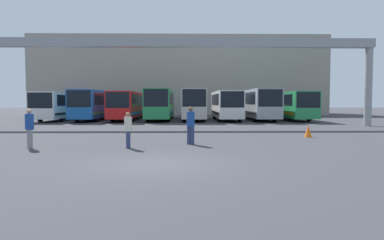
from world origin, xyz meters
TOP-DOWN VIEW (x-y plane):
  - ground_plane at (0.00, 0.00)m, footprint 200.00×200.00m
  - building_backdrop at (0.00, 45.82)m, footprint 45.02×12.00m
  - overhead_gantry at (0.00, 17.02)m, footprint 32.69×0.80m
  - bus_slot_0 at (-12.48, 26.68)m, footprint 2.53×11.68m
  - bus_slot_1 at (-8.91, 26.96)m, footprint 2.46×12.24m
  - bus_slot_2 at (-5.35, 26.90)m, footprint 2.44×12.12m
  - bus_slot_3 at (-1.78, 26.76)m, footprint 2.52×11.85m
  - bus_slot_4 at (1.78, 26.63)m, footprint 2.45×11.58m
  - bus_slot_5 at (5.35, 25.85)m, footprint 2.43×10.03m
  - bus_slot_6 at (8.91, 26.81)m, footprint 2.51×11.93m
  - bus_slot_7 at (12.48, 26.98)m, footprint 2.47×12.28m
  - pedestrian_near_left at (-1.50, 3.88)m, footprint 0.33×0.33m
  - pedestrian_near_center at (1.23, 5.17)m, footprint 0.37×0.37m
  - pedestrian_near_right at (-5.77, 3.92)m, footprint 0.36×0.36m
  - traffic_cone at (7.96, 8.27)m, footprint 0.43×0.43m

SIDE VIEW (x-z plane):
  - ground_plane at x=0.00m, z-range 0.00..0.00m
  - traffic_cone at x=7.96m, z-range 0.00..0.68m
  - pedestrian_near_left at x=-1.50m, z-range 0.05..1.62m
  - pedestrian_near_right at x=-5.77m, z-range 0.05..1.78m
  - pedestrian_near_center at x=1.23m, z-range 0.05..1.85m
  - bus_slot_0 at x=-12.48m, z-range 0.23..3.19m
  - bus_slot_2 at x=-5.35m, z-range 0.23..3.25m
  - bus_slot_7 at x=12.48m, z-range 0.24..3.26m
  - bus_slot_5 at x=5.35m, z-range 0.24..3.33m
  - bus_slot_1 at x=-8.91m, z-range 0.24..3.42m
  - bus_slot_6 at x=8.91m, z-range 0.25..3.53m
  - bus_slot_4 at x=1.78m, z-range 0.25..3.53m
  - bus_slot_3 at x=-1.78m, z-range 0.25..3.54m
  - building_backdrop at x=0.00m, z-range 0.00..11.98m
  - overhead_gantry at x=0.00m, z-range 2.49..9.61m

